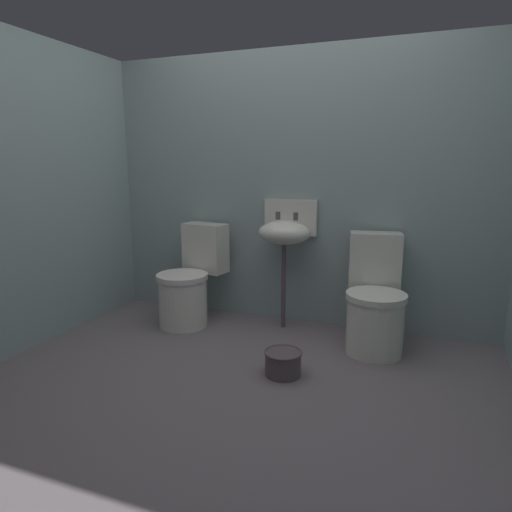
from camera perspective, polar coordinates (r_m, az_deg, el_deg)
The scene contains 7 objects.
ground_plane at distance 2.78m, azimuth -2.15°, elevation -16.25°, with size 3.49×2.65×0.08m, color slate.
wall_back at distance 3.57m, azimuth 5.16°, elevation 8.37°, with size 3.49×0.10×2.11m, color #8A9D9C.
wall_left at distance 3.49m, azimuth -26.72°, elevation 7.08°, with size 0.10×2.45×2.11m, color #8AA09D.
toilet_left at distance 3.61m, azimuth -8.44°, elevation -3.51°, with size 0.48×0.65×0.78m.
toilet_right at distance 3.19m, azimuth 14.92°, elevation -5.87°, with size 0.48×0.65×0.78m.
sink at distance 3.40m, azimuth 3.75°, elevation 3.12°, with size 0.42×0.35×0.99m.
bucket at distance 2.79m, azimuth 3.47°, elevation -13.36°, with size 0.24×0.24×0.15m.
Camera 1 is at (0.96, -2.26, 1.27)m, focal length 31.36 mm.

